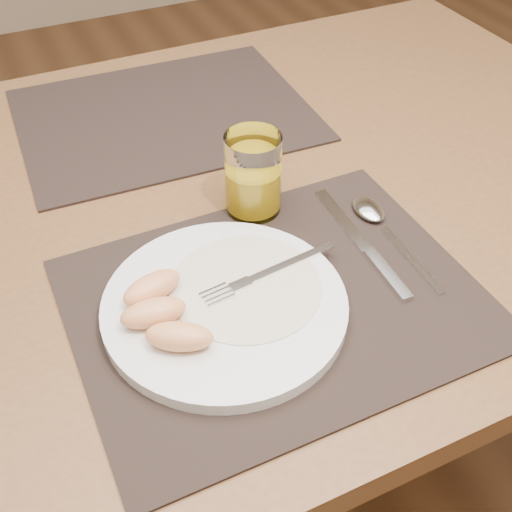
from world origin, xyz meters
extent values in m
plane|color=brown|center=(0.00, 0.00, 0.00)|extent=(5.00, 5.00, 0.00)
cube|color=brown|center=(0.00, 0.00, 0.73)|extent=(1.40, 0.90, 0.04)
cylinder|color=brown|center=(0.62, 0.37, 0.35)|extent=(0.06, 0.06, 0.71)
cube|color=black|center=(0.00, -0.22, 0.75)|extent=(0.45, 0.35, 0.00)
cube|color=black|center=(0.02, 0.22, 0.75)|extent=(0.46, 0.37, 0.00)
cylinder|color=white|center=(-0.06, -0.21, 0.76)|extent=(0.27, 0.27, 0.02)
cylinder|color=white|center=(-0.03, -0.20, 0.77)|extent=(0.17, 0.17, 0.00)
cube|color=silver|center=(0.03, -0.19, 0.77)|extent=(0.12, 0.02, 0.00)
cube|color=silver|center=(-0.04, -0.20, 0.77)|extent=(0.03, 0.02, 0.00)
cube|color=silver|center=(-0.07, -0.20, 0.77)|extent=(0.04, 0.03, 0.00)
cube|color=silver|center=(0.13, -0.13, 0.76)|extent=(0.02, 0.13, 0.00)
cube|color=silver|center=(0.13, -0.24, 0.76)|extent=(0.02, 0.09, 0.01)
cube|color=silver|center=(0.17, -0.23, 0.76)|extent=(0.01, 0.13, 0.00)
ellipsoid|color=silver|center=(0.17, -0.13, 0.76)|extent=(0.04, 0.06, 0.01)
cylinder|color=white|center=(0.04, -0.06, 0.81)|extent=(0.07, 0.07, 0.11)
cylinder|color=yellow|center=(0.04, -0.06, 0.79)|extent=(0.06, 0.06, 0.06)
ellipsoid|color=#EE9E61|center=(-0.13, -0.25, 0.78)|extent=(0.08, 0.06, 0.03)
ellipsoid|color=#EE9E61|center=(-0.14, -0.21, 0.78)|extent=(0.07, 0.04, 0.03)
ellipsoid|color=#EE9E61|center=(-0.13, -0.17, 0.78)|extent=(0.08, 0.05, 0.03)
camera|label=1|loc=(-0.24, -0.66, 1.28)|focal=45.00mm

